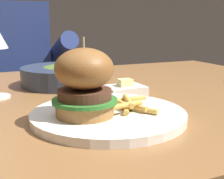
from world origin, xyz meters
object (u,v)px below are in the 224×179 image
at_px(main_plate, 108,115).
at_px(soup_bowl, 64,75).
at_px(burger_sandwich, 84,82).
at_px(diner_person, 6,103).
at_px(butter_dish, 125,89).

xyz_separation_m(main_plate, soup_bowl, (0.01, 0.32, 0.02)).
xyz_separation_m(main_plate, burger_sandwich, (-0.05, -0.01, 0.06)).
bearing_deg(main_plate, soup_bowl, 88.38).
height_order(soup_bowl, diner_person, diner_person).
bearing_deg(butter_dish, diner_person, 105.82).
relative_size(main_plate, butter_dish, 3.02).
bearing_deg(burger_sandwich, soup_bowl, 80.57).
height_order(burger_sandwich, butter_dish, burger_sandwich).
bearing_deg(burger_sandwich, main_plate, 9.83).
distance_m(main_plate, diner_person, 0.90).
xyz_separation_m(main_plate, diner_person, (-0.10, 0.88, -0.18)).
height_order(burger_sandwich, soup_bowl, burger_sandwich).
xyz_separation_m(burger_sandwich, diner_person, (-0.05, 0.88, -0.25)).
relative_size(butter_dish, soup_bowl, 0.40).
bearing_deg(diner_person, main_plate, -83.59).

